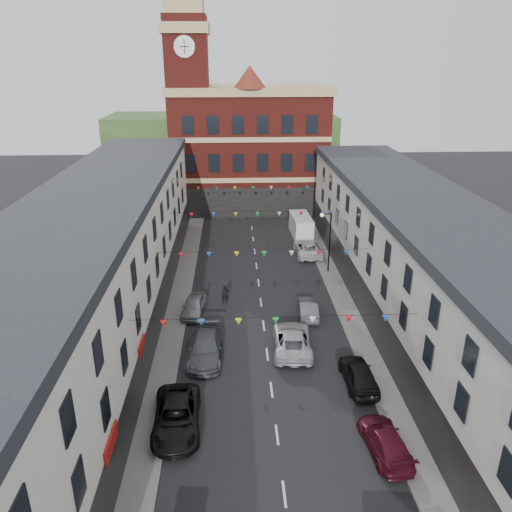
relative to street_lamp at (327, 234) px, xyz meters
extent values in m
plane|color=black|center=(-6.55, -14.00, -3.90)|extent=(160.00, 160.00, 0.00)
cube|color=#605E5B|center=(-13.45, -12.00, -3.83)|extent=(1.80, 64.00, 0.15)
cube|color=#605E5B|center=(0.35, -12.00, -3.83)|extent=(1.80, 64.00, 0.15)
cube|color=silver|center=(-18.35, -13.00, 1.10)|extent=(8.00, 56.00, 10.00)
cube|color=black|center=(-18.35, -13.00, 6.45)|extent=(8.40, 56.00, 0.70)
cube|color=black|center=(-14.30, -13.00, -2.30)|extent=(0.12, 56.00, 3.20)
cube|color=silver|center=(5.25, -13.00, 0.60)|extent=(8.00, 56.00, 9.00)
cube|color=black|center=(5.25, -13.00, 5.45)|extent=(8.40, 56.00, 0.70)
cube|color=black|center=(1.20, -13.00, -2.30)|extent=(0.12, 56.00, 3.20)
cube|color=maroon|center=(-6.55, 24.00, 3.60)|extent=(20.00, 12.00, 15.00)
cube|color=tan|center=(-6.55, 24.00, 11.60)|extent=(20.60, 12.60, 1.00)
cone|color=maroon|center=(-6.55, 19.00, 13.30)|extent=(4.00, 4.00, 2.60)
cube|color=maroon|center=(-14.05, 21.00, 8.10)|extent=(5.00, 5.00, 24.00)
cube|color=tan|center=(-14.05, 21.00, 18.60)|extent=(5.60, 5.60, 1.20)
cube|color=tan|center=(-14.05, 21.00, 20.70)|extent=(4.40, 4.40, 3.00)
cylinder|color=white|center=(-14.05, 18.45, 16.60)|extent=(2.40, 0.12, 2.40)
cube|color=#2C4A22|center=(-10.55, 48.00, 1.10)|extent=(40.00, 14.00, 10.00)
cylinder|color=black|center=(0.25, 0.00, -0.90)|extent=(0.14, 0.14, 6.00)
cylinder|color=black|center=(-0.15, 0.00, 2.00)|extent=(0.90, 0.10, 0.10)
sphere|color=beige|center=(-0.60, 0.00, 1.90)|extent=(0.36, 0.36, 0.36)
imported|color=black|center=(-12.05, -21.18, -3.14)|extent=(2.79, 5.61, 1.53)
imported|color=#3F4247|center=(-10.79, -14.16, -3.12)|extent=(2.28, 5.46, 1.58)
imported|color=gray|center=(-12.05, -7.77, -3.21)|extent=(2.05, 4.24, 1.39)
imported|color=#4C0F1D|center=(-1.05, -23.46, -3.24)|extent=(2.26, 4.74, 1.33)
imported|color=black|center=(-1.05, -17.70, -3.14)|extent=(1.93, 4.52, 1.52)
imported|color=#4F5157|center=(-2.95, -8.50, -3.23)|extent=(1.62, 4.14, 1.34)
imported|color=silver|center=(-1.05, 4.85, -3.14)|extent=(2.60, 5.55, 1.54)
imported|color=#B7B9BE|center=(-4.75, -13.41, -3.12)|extent=(2.91, 5.76, 1.56)
cube|color=silver|center=(-0.95, 11.09, -2.73)|extent=(2.26, 5.39, 2.35)
imported|color=black|center=(-9.55, -6.03, -3.09)|extent=(0.60, 0.40, 1.62)
camera|label=1|loc=(-8.70, -43.68, 15.19)|focal=35.00mm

